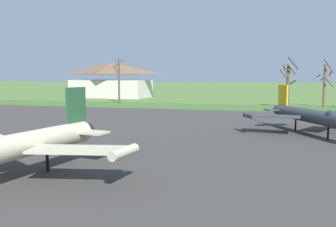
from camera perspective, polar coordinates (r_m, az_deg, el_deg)
asphalt_apron at (r=31.78m, az=-11.59°, el=-3.81°), size 83.63×53.88×0.05m
grass_verge_strip at (r=62.75m, az=1.92°, el=1.22°), size 143.63×12.00×0.06m
jet_fighter_front_right at (r=18.79m, az=-25.58°, el=-5.26°), size 11.64×14.29×4.79m
jet_fighter_rear_center at (r=34.16m, az=22.80°, el=-0.34°), size 10.54×12.56×4.58m
bare_tree_far_left at (r=70.15m, az=-8.18°, el=5.69°), size 2.11×2.90×8.98m
bare_tree_left_of_center at (r=63.53m, az=19.28°, el=4.79°), size 3.20×3.28×8.76m
bare_tree_center at (r=66.32m, az=24.53°, el=4.62°), size 3.61×3.63×8.47m
visitor_building at (r=90.91m, az=-9.35°, el=5.48°), size 20.58×11.96×8.95m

